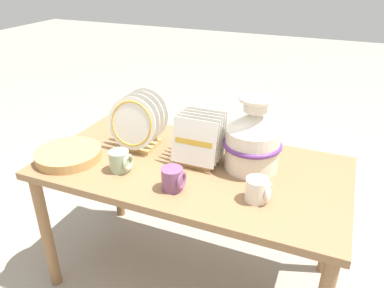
# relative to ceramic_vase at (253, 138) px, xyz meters

# --- Properties ---
(ground_plane) EXTENTS (14.00, 14.00, 0.00)m
(ground_plane) POSITION_rel_ceramic_vase_xyz_m (-0.26, -0.09, -0.85)
(ground_plane) COLOR gray
(display_table) EXTENTS (1.41, 0.74, 0.70)m
(display_table) POSITION_rel_ceramic_vase_xyz_m (-0.26, -0.09, -0.23)
(display_table) COLOR olive
(display_table) RESTS_ON ground_plane
(ceramic_vase) EXTENTS (0.27, 0.27, 0.35)m
(ceramic_vase) POSITION_rel_ceramic_vase_xyz_m (0.00, 0.00, 0.00)
(ceramic_vase) COLOR silver
(ceramic_vase) RESTS_ON display_table
(dish_rack_round_plates) EXTENTS (0.26, 0.20, 0.28)m
(dish_rack_round_plates) POSITION_rel_ceramic_vase_xyz_m (-0.57, -0.02, -0.02)
(dish_rack_round_plates) COLOR tan
(dish_rack_round_plates) RESTS_ON display_table
(dish_rack_square_plates) EXTENTS (0.21, 0.19, 0.23)m
(dish_rack_square_plates) POSITION_rel_ceramic_vase_xyz_m (-0.24, -0.04, -0.05)
(dish_rack_square_plates) COLOR tan
(dish_rack_square_plates) RESTS_ON display_table
(wicker_charger_stack) EXTENTS (0.31, 0.31, 0.04)m
(wicker_charger_stack) POSITION_rel_ceramic_vase_xyz_m (-0.82, -0.26, -0.13)
(wicker_charger_stack) COLOR tan
(wicker_charger_stack) RESTS_ON display_table
(mug_plum_glaze) EXTENTS (0.10, 0.09, 0.10)m
(mug_plum_glaze) POSITION_rel_ceramic_vase_xyz_m (-0.26, -0.30, -0.10)
(mug_plum_glaze) COLOR #7A4770
(mug_plum_glaze) RESTS_ON display_table
(mug_sage_glaze) EXTENTS (0.10, 0.09, 0.10)m
(mug_sage_glaze) POSITION_rel_ceramic_vase_xyz_m (-0.53, -0.26, -0.10)
(mug_sage_glaze) COLOR #9EB28E
(mug_sage_glaze) RESTS_ON display_table
(mug_cream_glaze) EXTENTS (0.10, 0.09, 0.10)m
(mug_cream_glaze) POSITION_rel_ceramic_vase_xyz_m (0.09, -0.24, -0.10)
(mug_cream_glaze) COLOR silver
(mug_cream_glaze) RESTS_ON display_table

